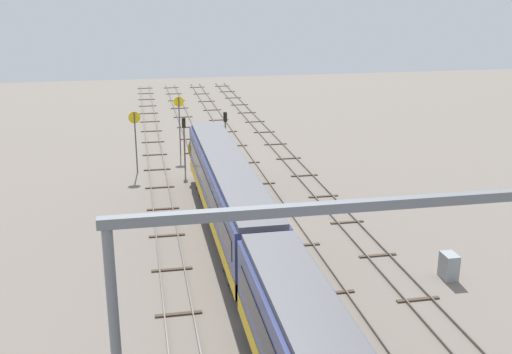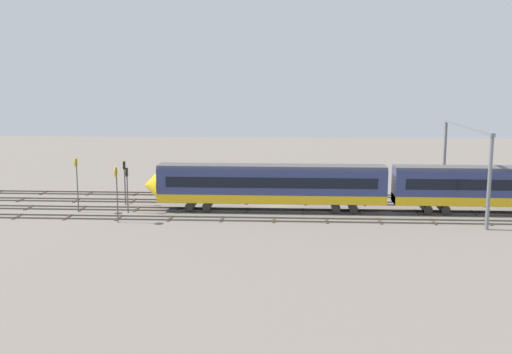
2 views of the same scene
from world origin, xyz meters
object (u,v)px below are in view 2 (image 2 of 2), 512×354
Objects in this scene: train at (504,189)px; relay_cabinet at (353,186)px; signal_light_trackside_departure at (125,177)px; speed_sign_mid_trackside at (77,177)px; signal_light_trackside_approach at (127,184)px; speed_sign_near_foreground at (117,186)px; overhead_gantry at (465,147)px.

relay_cabinet is at bearing -37.83° from train.
signal_light_trackside_departure is at bearing 18.99° from relay_cabinet.
train is 44.57m from speed_sign_mid_trackside.
signal_light_trackside_approach reaches higher than relay_cabinet.
relay_cabinet is (-30.08, -12.91, -3.02)m from speed_sign_mid_trackside.
train is 39.57m from speed_sign_near_foreground.
speed_sign_near_foreground is 3.66× the size of relay_cabinet.
signal_light_trackside_departure is (1.31, -3.93, 0.07)m from signal_light_trackside_approach.
signal_light_trackside_departure is at bearing -80.15° from speed_sign_near_foreground.
signal_light_trackside_departure is at bearing -71.55° from signal_light_trackside_approach.
speed_sign_mid_trackside is 1.21× the size of signal_light_trackside_approach.
speed_sign_mid_trackside is at bearing 0.10° from signal_light_trackside_approach.
train is at bearing 154.30° from overhead_gantry.
speed_sign_near_foreground reaches higher than relay_cabinet.
overhead_gantry is at bearing 179.31° from signal_light_trackside_departure.
speed_sign_near_foreground is 0.96× the size of speed_sign_mid_trackside.
speed_sign_near_foreground is 30.19m from relay_cabinet.
signal_light_trackside_approach is (0.11, -4.28, -0.55)m from speed_sign_near_foreground.
train is at bearing -171.34° from speed_sign_near_foreground.
speed_sign_near_foreground is 1.13× the size of signal_light_trackside_departure.
signal_light_trackside_departure reaches higher than signal_light_trackside_approach.
overhead_gantry reaches higher than speed_sign_near_foreground.
overhead_gantry is 41.05m from speed_sign_mid_trackside.
speed_sign_near_foreground is at bearing 12.37° from overhead_gantry.
overhead_gantry reaches higher than speed_sign_mid_trackside.
relay_cabinet is (-24.66, -17.18, -2.91)m from speed_sign_near_foreground.
train is at bearing 142.17° from relay_cabinet.
train is 13.04× the size of speed_sign_mid_trackside.
train is 18.39m from relay_cabinet.
train is 15.37× the size of signal_light_trackside_departure.
overhead_gantry is 11.86× the size of relay_cabinet.
train is 49.89× the size of relay_cabinet.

